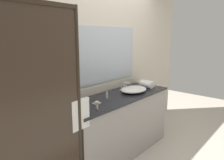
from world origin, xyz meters
The scene contains 12 objects.
ground_plane centered at (0.00, 0.00, 0.00)m, with size 8.00×8.00×0.00m, color beige.
wall_back_with_mirror centered at (0.00, 0.34, 1.30)m, with size 4.40×0.06×2.60m.
vanity_cabinet centered at (0.00, 0.01, 0.45)m, with size 1.80×0.58×0.90m.
shower_enclosure centered at (-1.28, -0.19, 1.03)m, with size 1.20×0.59×2.00m.
sink_basin centered at (0.30, -0.04, 0.94)m, with size 0.46×0.35×0.08m, color white.
faucet centered at (0.30, 0.14, 0.94)m, with size 0.17×0.14×0.13m.
soap_dish centered at (-0.47, -0.02, 0.91)m, with size 0.10×0.07×0.04m.
amenity_bottle_body_wash centered at (-0.77, -0.17, 0.95)m, with size 0.03×0.03×0.09m.
amenity_bottle_conditioner centered at (-0.20, 0.04, 0.94)m, with size 0.03×0.03×0.09m.
amenity_bottle_shampoo centered at (-0.61, -0.17, 0.93)m, with size 0.03×0.03×0.07m.
rolled_towel_near_edge centered at (0.76, 0.00, 0.95)m, with size 0.10×0.10×0.25m, color white.
rolled_towel_middle centered at (0.65, -0.04, 0.95)m, with size 0.11×0.11×0.23m, color white.
Camera 1 is at (-2.19, -1.80, 1.72)m, focal length 33.30 mm.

